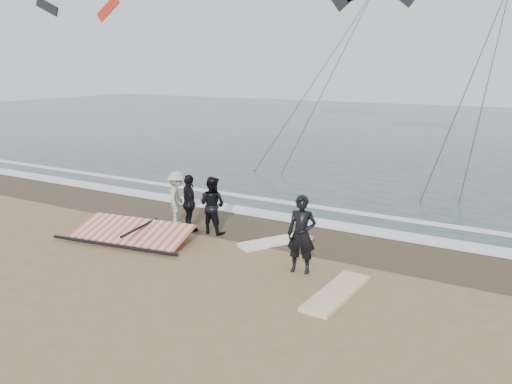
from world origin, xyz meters
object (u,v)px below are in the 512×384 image
(board_cream, at_px, (276,241))
(sail_rig, at_px, (134,233))
(board_white, at_px, (337,293))
(man_main, at_px, (302,234))

(board_cream, height_order, sail_rig, sail_rig)
(board_cream, xyz_separation_m, sail_rig, (-3.79, -1.76, 0.15))
(board_cream, bearing_deg, board_white, -7.84)
(man_main, distance_m, sail_rig, 5.33)
(board_white, bearing_deg, sail_rig, 179.17)
(board_white, xyz_separation_m, board_cream, (-2.71, 2.31, -0.00))
(sail_rig, bearing_deg, man_main, 2.45)
(board_cream, bearing_deg, man_main, -13.39)
(man_main, height_order, sail_rig, man_main)
(sail_rig, bearing_deg, board_cream, 24.91)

